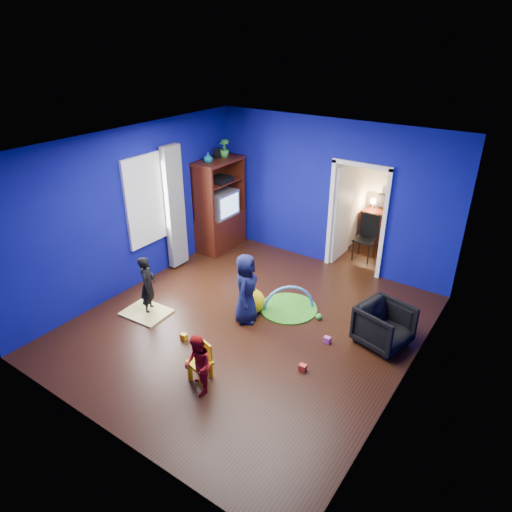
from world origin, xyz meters
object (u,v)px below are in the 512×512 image
Objects in this scene: study_desk at (381,228)px; toddler_red at (198,365)px; crt_tv at (221,204)px; folding_chair at (365,239)px; armchair at (384,326)px; child_navy at (246,289)px; tv_armoire at (220,205)px; hopper_ball at (252,301)px; kid_chair at (200,364)px; play_mat at (288,308)px; vase at (208,158)px; child_black at (148,285)px.

toddler_red is at bearing -92.38° from study_desk.
folding_chair is (2.78, 1.22, -0.56)m from crt_tv.
armchair is 2.20m from child_navy.
tv_armoire is 2.80m from hopper_ball.
toddler_red is 2.06× the size of hopper_ball.
tv_armoire is at bearing 25.03° from child_navy.
folding_chair is at bearing 127.77° from toddler_red.
armchair is at bearing -61.52° from folding_chair.
crt_tv is at bearing 139.44° from hopper_ball.
toddler_red reaches higher than hopper_ball.
toddler_red is 1.74× the size of kid_chair.
folding_chair is (0.30, 2.52, 0.45)m from play_mat.
child_navy reaches higher than hopper_ball.
crt_tv is at bearing 86.55° from armchair.
study_desk is (0.24, 5.87, -0.06)m from toddler_red.
crt_tv reaches higher than folding_chair.
child_navy is 1.35× the size of study_desk.
child_navy reaches higher than toddler_red.
armchair is at bearing -68.52° from study_desk.
vase reaches higher than child_navy.
study_desk is 0.96× the size of folding_chair.
child_black is 1.77m from hopper_ball.
study_desk is (2.78, 2.18, -0.65)m from crt_tv.
child_black is 0.52× the size of tv_armoire.
hopper_ball is (1.46, 0.96, -0.30)m from child_black.
hopper_ball is at bearing -137.10° from play_mat.
folding_chair is (0.76, 2.95, 0.25)m from hopper_ball.
folding_chair is at bearing 23.38° from tv_armoire.
armchair is 3.76m from study_desk.
child_black is at bearing 93.45° from child_navy.
armchair is at bearing -13.62° from vase.
crt_tv is at bearing 82.41° from vase.
armchair is 3.70× the size of vase.
vase reaches higher than kid_chair.
tv_armoire is at bearing -156.62° from folding_chair.
child_navy is at bearing 121.79° from armchair.
vase reaches higher than tv_armoire.
crt_tv is at bearing 165.10° from toddler_red.
crt_tv is at bearing -16.46° from child_black.
folding_chair reaches higher than kid_chair.
crt_tv is 3.59m from study_desk.
crt_tv is (-2.54, 3.69, 0.58)m from toddler_red.
tv_armoire is 3.00m from play_mat.
vase reaches higher than folding_chair.
child_navy is 1.70× the size of crt_tv.
vase is (-0.60, 2.39, 1.55)m from child_black.
kid_chair is at bearing 169.94° from child_navy.
study_desk is (0.76, 3.91, 0.16)m from hopper_ball.
vase reaches higher than toddler_red.
child_navy is 2.92m from tv_armoire.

